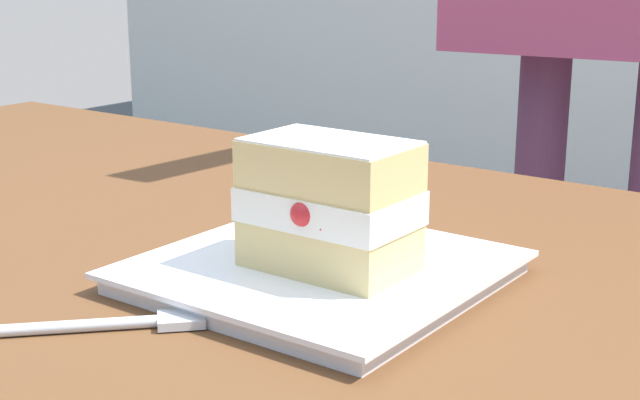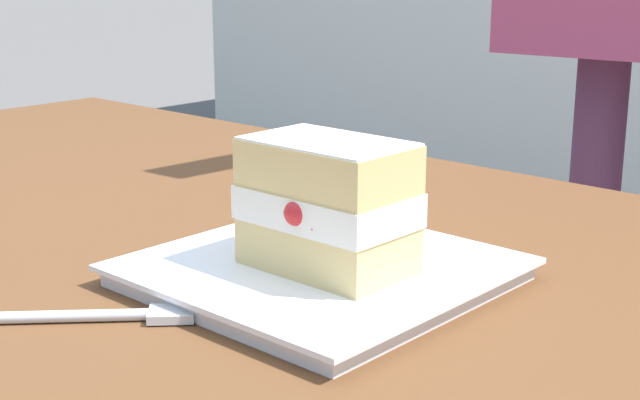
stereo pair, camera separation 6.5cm
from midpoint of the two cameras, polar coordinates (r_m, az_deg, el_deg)
name	(u,v)px [view 1 (the left image)]	position (r m, az deg, el deg)	size (l,w,h in m)	color
patio_table	(67,389)	(0.75, -17.77, -11.09)	(1.40, 1.00, 0.72)	brown
dessert_plate	(320,272)	(0.67, -2.80, -4.49)	(0.23, 0.23, 0.02)	white
cake_slice	(329,205)	(0.64, -2.34, -0.35)	(0.12, 0.08, 0.09)	#E0C17A
dessert_fork	(89,325)	(0.61, -17.03, -7.45)	(0.13, 0.13, 0.01)	silver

